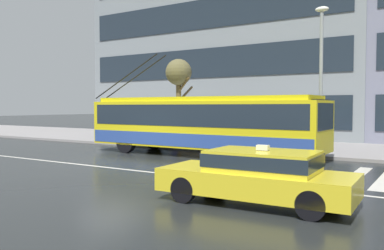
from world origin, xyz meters
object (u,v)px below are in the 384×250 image
Objects in this scene: bus_shelter at (192,110)px; pedestrian_approaching_curb at (176,115)px; trolleybus at (201,123)px; pedestrian_at_shelter at (287,118)px; taxi_oncoming_far at (258,174)px; street_lamp at (321,67)px; street_tree_bare at (179,76)px.

pedestrian_approaching_curb is (-0.85, -0.39, -0.28)m from bus_shelter.
trolleybus is 6.32× the size of pedestrian_at_shelter.
bus_shelter is (-2.80, 3.66, 0.56)m from trolleybus.
bus_shelter is 2.10× the size of pedestrian_at_shelter.
street_lamp is at bearing 96.39° from taxi_oncoming_far.
trolleybus is 2.50× the size of street_tree_bare.
trolleybus is at bearing 129.10° from taxi_oncoming_far.
pedestrian_at_shelter is 6.68m from pedestrian_approaching_curb.
taxi_oncoming_far is 0.93× the size of street_tree_bare.
taxi_oncoming_far is 10.29m from street_lamp.
street_tree_bare is (-0.02, 0.30, 2.29)m from pedestrian_approaching_curb.
bus_shelter is at bearing 5.97° from street_tree_bare.
bus_shelter is 2.19m from street_tree_bare.
trolleybus is at bearing -154.00° from street_lamp.
street_lamp is (1.82, -0.83, 2.32)m from pedestrian_at_shelter.
trolleybus is 5.96m from street_lamp.
street_lamp reaches higher than pedestrian_at_shelter.
bus_shelter is at bearing 128.56° from taxi_oncoming_far.
street_lamp is (8.50, -0.90, 2.25)m from pedestrian_approaching_curb.
pedestrian_approaching_curb is (-6.68, 0.07, 0.07)m from pedestrian_at_shelter.
taxi_oncoming_far is 1.12× the size of bus_shelter.
pedestrian_approaching_curb is at bearing 173.94° from street_lamp.
pedestrian_approaching_curb is 0.31× the size of street_lamp.
pedestrian_approaching_curb is at bearing 138.15° from trolleybus.
pedestrian_at_shelter is (3.03, 3.20, 0.21)m from trolleybus.
bus_shelter reaches higher than pedestrian_at_shelter.
street_tree_bare is (-8.52, 1.20, 0.04)m from street_lamp.
bus_shelter is 0.62× the size of street_lamp.
street_lamp is at bearing -24.57° from pedestrian_at_shelter.
pedestrian_approaching_curb is 0.41× the size of street_tree_bare.
pedestrian_at_shelter is 7.12m from street_tree_bare.
pedestrian_at_shelter is 0.96× the size of pedestrian_approaching_curb.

